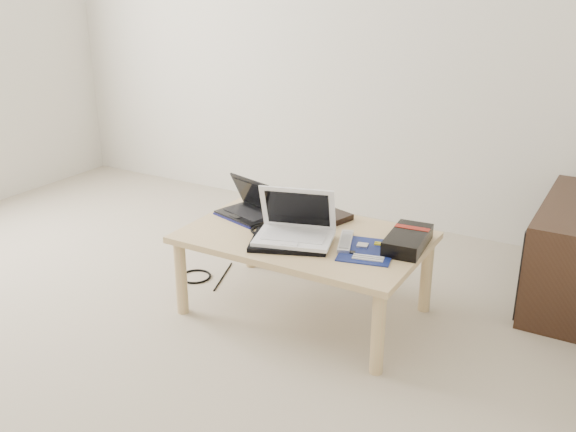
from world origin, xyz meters
The scene contains 13 objects.
ground centered at (0.00, 0.00, 0.00)m, with size 4.00×4.00×0.00m, color #C2B29D.
coffee_table centered at (0.67, 0.66, 0.35)m, with size 1.10×0.70×0.40m.
book centered at (0.60, 0.87, 0.42)m, with size 0.36×0.33×0.03m.
netbook centered at (0.31, 0.75, 0.44)m, with size 0.33×0.28×0.19m.
tablet centered at (0.64, 0.62, 0.41)m, with size 0.29×0.26×0.01m.
remote centered at (0.87, 0.66, 0.41)m, with size 0.13×0.24×0.02m.
neoprene_sleeve centered at (0.66, 0.54, 0.41)m, with size 0.34×0.25×0.02m, color black.
white_laptop centered at (0.67, 0.57, 0.47)m, with size 0.39×0.33×0.23m.
motherboard centered at (0.99, 0.63, 0.40)m, with size 0.28×0.33×0.01m.
gpu_box centered at (1.13, 0.77, 0.43)m, with size 0.18×0.32×0.07m.
cable_coil centered at (0.48, 0.60, 0.41)m, with size 0.11×0.11×0.01m, color black.
floor_cable_coil centered at (-0.01, 0.69, 0.01)m, with size 0.17×0.17×0.01m, color black.
floor_cable_trail centered at (0.11, 0.77, 0.00)m, with size 0.01×0.01×0.34m, color black.
Camera 1 is at (1.96, -1.75, 1.54)m, focal length 40.00 mm.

